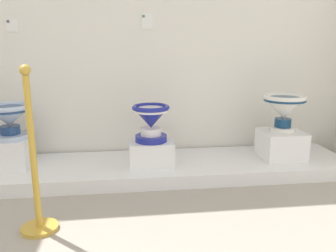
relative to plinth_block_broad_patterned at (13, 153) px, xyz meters
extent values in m
cube|color=white|center=(1.21, 0.40, 1.18)|extent=(4.19, 0.06, 2.84)
cube|color=white|center=(1.21, -0.03, -0.18)|extent=(3.57, 0.76, 0.12)
cube|color=white|center=(0.00, 0.00, 0.00)|extent=(0.29, 0.33, 0.25)
cylinder|color=#B1C3E2|center=(0.00, 0.00, 0.15)|extent=(0.31, 0.31, 0.04)
cylinder|color=navy|center=(0.00, 0.00, 0.20)|extent=(0.16, 0.16, 0.07)
cone|color=#B1C3E2|center=(0.00, 0.00, 0.32)|extent=(0.37, 0.37, 0.16)
cylinder|color=navy|center=(0.00, 0.00, 0.38)|extent=(0.36, 0.36, 0.03)
torus|color=#B1C3E2|center=(0.00, 0.00, 0.40)|extent=(0.38, 0.38, 0.04)
cylinder|color=navy|center=(0.00, 0.00, 0.40)|extent=(0.26, 0.26, 0.01)
cube|color=white|center=(1.19, -0.09, -0.02)|extent=(0.38, 0.31, 0.21)
cylinder|color=navy|center=(1.19, -0.09, 0.11)|extent=(0.28, 0.28, 0.05)
cylinder|color=white|center=(1.19, -0.09, 0.17)|extent=(0.18, 0.18, 0.07)
cone|color=navy|center=(1.19, -0.09, 0.29)|extent=(0.31, 0.31, 0.18)
cylinder|color=white|center=(1.19, -0.09, 0.36)|extent=(0.30, 0.30, 0.03)
torus|color=navy|center=(1.19, -0.09, 0.38)|extent=(0.32, 0.32, 0.04)
cylinder|color=white|center=(1.19, -0.09, 0.38)|extent=(0.22, 0.22, 0.01)
cube|color=white|center=(2.41, -0.05, 0.00)|extent=(0.38, 0.37, 0.25)
cylinder|color=white|center=(2.41, -0.05, 0.15)|extent=(0.23, 0.23, 0.04)
cylinder|color=navy|center=(2.41, -0.05, 0.21)|extent=(0.15, 0.15, 0.08)
cone|color=white|center=(2.41, -0.05, 0.35)|extent=(0.38, 0.38, 0.20)
cylinder|color=navy|center=(2.41, -0.05, 0.42)|extent=(0.37, 0.37, 0.03)
torus|color=white|center=(2.41, -0.05, 0.44)|extent=(0.39, 0.39, 0.04)
cylinder|color=navy|center=(2.41, -0.05, 0.44)|extent=(0.26, 0.26, 0.01)
cube|color=white|center=(0.00, 0.36, 1.07)|extent=(0.10, 0.01, 0.11)
cube|color=slate|center=(-0.04, 0.36, 1.11)|extent=(0.02, 0.01, 0.02)
cube|color=white|center=(1.20, 0.36, 1.12)|extent=(0.10, 0.01, 0.14)
cube|color=#5B9E4C|center=(1.17, 0.36, 1.16)|extent=(0.02, 0.01, 0.02)
cylinder|color=gold|center=(0.41, -0.91, -0.23)|extent=(0.23, 0.23, 0.02)
cylinder|color=gold|center=(0.41, -0.91, 0.26)|extent=(0.04, 0.04, 0.95)
sphere|color=gold|center=(0.41, -0.91, 0.76)|extent=(0.06, 0.06, 0.06)
camera|label=1|loc=(0.97, -2.98, 0.90)|focal=36.96mm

